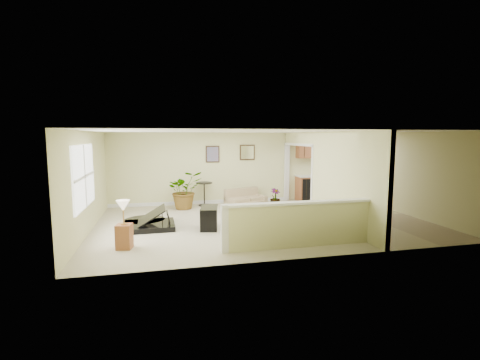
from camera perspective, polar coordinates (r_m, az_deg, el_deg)
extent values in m
plane|color=#B6AF8E|center=(9.79, 3.74, -6.85)|extent=(9.00, 9.00, 0.00)
cube|color=beige|center=(12.45, -0.18, 2.01)|extent=(9.00, 0.04, 2.50)
cube|color=beige|center=(6.77, 11.12, -2.46)|extent=(9.00, 0.04, 2.50)
cube|color=beige|center=(9.33, -23.72, -0.32)|extent=(0.04, 6.00, 2.50)
cube|color=beige|center=(11.67, 25.46, 0.98)|extent=(0.04, 6.00, 2.50)
cube|color=white|center=(9.50, 3.86, 7.95)|extent=(9.00, 6.00, 0.04)
cube|color=#968A66|center=(11.09, 19.61, -5.57)|extent=(2.70, 6.00, 0.01)
cube|color=beige|center=(9.17, 16.83, -0.14)|extent=(0.12, 3.60, 2.50)
cube|color=beige|center=(11.78, 9.80, 6.73)|extent=(0.12, 2.35, 0.40)
cube|color=beige|center=(7.62, 9.86, -7.32)|extent=(3.30, 0.12, 0.95)
cube|color=silver|center=(7.51, 9.94, -3.70)|extent=(3.40, 0.22, 0.05)
cube|color=silver|center=(7.15, -2.54, -7.97)|extent=(0.14, 0.14, 1.00)
cube|color=white|center=(8.81, -24.29, 0.56)|extent=(0.05, 2.15, 1.45)
cube|color=#352413|center=(12.21, -4.52, 4.24)|extent=(0.48, 0.03, 0.58)
cube|color=#82526B|center=(12.19, -4.50, 4.24)|extent=(0.40, 0.01, 0.50)
cube|color=#352413|center=(12.46, 1.20, 4.55)|extent=(0.55, 0.03, 0.55)
cube|color=white|center=(12.44, 1.22, 4.55)|extent=(0.46, 0.01, 0.46)
cube|color=#955431|center=(13.39, 14.03, -1.29)|extent=(2.30, 0.60, 0.90)
cube|color=beige|center=(13.33, 14.09, 0.71)|extent=(2.36, 0.65, 0.04)
cube|color=black|center=(13.04, 10.90, -1.51)|extent=(0.60, 0.60, 0.84)
cube|color=#955431|center=(13.36, 13.99, 5.16)|extent=(2.30, 0.35, 0.75)
cube|color=black|center=(9.25, -14.75, -3.62)|extent=(1.29, 1.12, 0.26)
cylinder|color=black|center=(9.73, -15.44, -3.12)|extent=(1.09, 1.09, 0.26)
cube|color=white|center=(9.26, -10.07, -3.70)|extent=(0.21, 0.88, 0.02)
cube|color=black|center=(9.30, -15.32, -2.10)|extent=(1.02, 1.02, 0.59)
cube|color=black|center=(9.08, -5.05, -6.16)|extent=(0.58, 0.90, 0.56)
cube|color=tan|center=(11.95, 0.96, -3.36)|extent=(1.50, 1.15, 0.37)
cube|color=tan|center=(12.16, 0.64, -1.36)|extent=(1.31, 0.60, 0.39)
cube|color=tan|center=(11.78, -1.79, -2.25)|extent=(0.40, 0.76, 0.14)
cube|color=tan|center=(12.06, 3.65, -2.04)|extent=(0.40, 0.76, 0.14)
cylinder|color=black|center=(12.05, -5.86, -4.12)|extent=(0.40, 0.40, 0.03)
cylinder|color=black|center=(11.98, -5.88, -2.32)|extent=(0.04, 0.04, 0.78)
cylinder|color=black|center=(11.92, -5.90, -0.47)|extent=(0.56, 0.56, 0.03)
cylinder|color=black|center=(11.61, -9.02, -4.06)|extent=(0.36, 0.36, 0.25)
imported|color=#1F4A16|center=(11.53, -9.07, -1.63)|extent=(1.32, 1.22, 1.25)
cylinder|color=black|center=(11.92, 5.77, -3.78)|extent=(0.32, 0.32, 0.22)
imported|color=#1F4A16|center=(11.88, 5.78, -2.85)|extent=(0.45, 0.45, 0.62)
cube|color=#955431|center=(7.84, -18.45, -8.78)|extent=(0.36, 0.36, 0.53)
cylinder|color=#B47D3C|center=(7.77, -18.53, -6.86)|extent=(0.14, 0.14, 0.02)
cylinder|color=#B47D3C|center=(7.73, -18.58, -5.60)|extent=(0.03, 0.03, 0.35)
cone|color=#F3E1C6|center=(7.69, -18.65, -4.01)|extent=(0.28, 0.28, 0.23)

